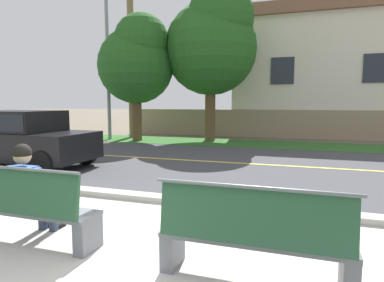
{
  "coord_description": "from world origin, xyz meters",
  "views": [
    {
      "loc": [
        1.8,
        -2.89,
        1.75
      ],
      "look_at": [
        -0.25,
        3.26,
        1.0
      ],
      "focal_mm": 30.94,
      "sensor_mm": 36.0,
      "label": 1
    }
  ],
  "objects_px": {
    "car_black_near": "(17,136)",
    "seated_person_blue": "(30,188)",
    "bench_left": "(25,209)",
    "shade_tree_far_left": "(137,60)",
    "streetlamp": "(109,47)",
    "bench_right": "(253,238)",
    "shade_tree_left": "(213,42)"
  },
  "relations": [
    {
      "from": "car_black_near",
      "to": "seated_person_blue",
      "type": "bearing_deg",
      "value": -42.29
    },
    {
      "from": "bench_left",
      "to": "shade_tree_far_left",
      "type": "bearing_deg",
      "value": 110.48
    },
    {
      "from": "seated_person_blue",
      "to": "streetlamp",
      "type": "relative_size",
      "value": 0.16
    },
    {
      "from": "bench_left",
      "to": "shade_tree_far_left",
      "type": "height_order",
      "value": "shade_tree_far_left"
    },
    {
      "from": "car_black_near",
      "to": "shade_tree_far_left",
      "type": "relative_size",
      "value": 0.76
    },
    {
      "from": "bench_right",
      "to": "shade_tree_far_left",
      "type": "bearing_deg",
      "value": 122.56
    },
    {
      "from": "shade_tree_far_left",
      "to": "bench_right",
      "type": "bearing_deg",
      "value": -57.44
    },
    {
      "from": "streetlamp",
      "to": "bench_left",
      "type": "bearing_deg",
      "value": -62.91
    },
    {
      "from": "seated_person_blue",
      "to": "streetlamp",
      "type": "xyz_separation_m",
      "value": [
        -5.48,
        10.67,
        3.71
      ]
    },
    {
      "from": "seated_person_blue",
      "to": "car_black_near",
      "type": "distance_m",
      "value": 5.56
    },
    {
      "from": "shade_tree_left",
      "to": "bench_right",
      "type": "bearing_deg",
      "value": -73.23
    },
    {
      "from": "bench_left",
      "to": "shade_tree_far_left",
      "type": "xyz_separation_m",
      "value": [
        -3.93,
        10.53,
        3.21
      ]
    },
    {
      "from": "car_black_near",
      "to": "shade_tree_far_left",
      "type": "height_order",
      "value": "shade_tree_far_left"
    },
    {
      "from": "seated_person_blue",
      "to": "streetlamp",
      "type": "bearing_deg",
      "value": 117.18
    },
    {
      "from": "bench_right",
      "to": "streetlamp",
      "type": "height_order",
      "value": "streetlamp"
    },
    {
      "from": "car_black_near",
      "to": "streetlamp",
      "type": "height_order",
      "value": "streetlamp"
    },
    {
      "from": "bench_left",
      "to": "car_black_near",
      "type": "bearing_deg",
      "value": 136.89
    },
    {
      "from": "streetlamp",
      "to": "shade_tree_left",
      "type": "xyz_separation_m",
      "value": [
        4.82,
        0.84,
        0.1
      ]
    },
    {
      "from": "streetlamp",
      "to": "shade_tree_left",
      "type": "height_order",
      "value": "streetlamp"
    },
    {
      "from": "bench_left",
      "to": "shade_tree_left",
      "type": "bearing_deg",
      "value": 93.57
    },
    {
      "from": "shade_tree_left",
      "to": "car_black_near",
      "type": "bearing_deg",
      "value": -113.94
    },
    {
      "from": "shade_tree_far_left",
      "to": "shade_tree_left",
      "type": "distance_m",
      "value": 3.5
    },
    {
      "from": "bench_left",
      "to": "seated_person_blue",
      "type": "xyz_separation_m",
      "value": [
        -0.07,
        0.17,
        0.22
      ]
    },
    {
      "from": "bench_left",
      "to": "seated_person_blue",
      "type": "height_order",
      "value": "seated_person_blue"
    },
    {
      "from": "car_black_near",
      "to": "shade_tree_left",
      "type": "bearing_deg",
      "value": 66.06
    },
    {
      "from": "bench_right",
      "to": "shade_tree_left",
      "type": "height_order",
      "value": "shade_tree_left"
    },
    {
      "from": "shade_tree_far_left",
      "to": "car_black_near",
      "type": "bearing_deg",
      "value": -92.15
    },
    {
      "from": "bench_left",
      "to": "shade_tree_far_left",
      "type": "relative_size",
      "value": 0.33
    },
    {
      "from": "bench_right",
      "to": "shade_tree_left",
      "type": "bearing_deg",
      "value": 106.77
    },
    {
      "from": "seated_person_blue",
      "to": "shade_tree_left",
      "type": "height_order",
      "value": "shade_tree_left"
    },
    {
      "from": "bench_right",
      "to": "shade_tree_left",
      "type": "relative_size",
      "value": 0.27
    },
    {
      "from": "seated_person_blue",
      "to": "shade_tree_far_left",
      "type": "bearing_deg",
      "value": 110.46
    }
  ]
}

